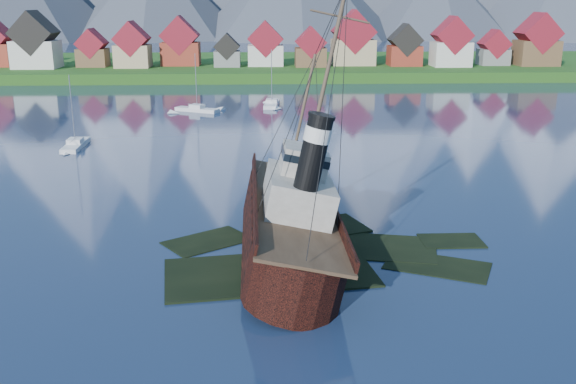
{
  "coord_description": "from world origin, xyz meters",
  "views": [
    {
      "loc": [
        -3.56,
        -53.36,
        22.74
      ],
      "look_at": [
        -1.07,
        6.0,
        5.0
      ],
      "focal_mm": 40.0,
      "sensor_mm": 36.0,
      "label": 1
    }
  ],
  "objects_px": {
    "sailboat_a": "(76,146)",
    "sailboat_e": "(272,105)",
    "sailboat_c": "(197,110)",
    "tugboat_wreck": "(282,216)"
  },
  "relations": [
    {
      "from": "sailboat_a",
      "to": "sailboat_c",
      "type": "relative_size",
      "value": 0.95
    },
    {
      "from": "sailboat_c",
      "to": "sailboat_e",
      "type": "bearing_deg",
      "value": -38.46
    },
    {
      "from": "sailboat_a",
      "to": "sailboat_e",
      "type": "height_order",
      "value": "sailboat_e"
    },
    {
      "from": "tugboat_wreck",
      "to": "sailboat_e",
      "type": "bearing_deg",
      "value": 88.81
    },
    {
      "from": "sailboat_c",
      "to": "sailboat_e",
      "type": "distance_m",
      "value": 17.65
    },
    {
      "from": "tugboat_wreck",
      "to": "sailboat_a",
      "type": "bearing_deg",
      "value": 124.3
    },
    {
      "from": "tugboat_wreck",
      "to": "sailboat_c",
      "type": "relative_size",
      "value": 2.58
    },
    {
      "from": "sailboat_a",
      "to": "sailboat_c",
      "type": "height_order",
      "value": "sailboat_c"
    },
    {
      "from": "sailboat_a",
      "to": "sailboat_e",
      "type": "distance_m",
      "value": 52.77
    },
    {
      "from": "tugboat_wreck",
      "to": "sailboat_e",
      "type": "xyz_separation_m",
      "value": [
        0.58,
        86.96,
        -2.98
      ]
    }
  ]
}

